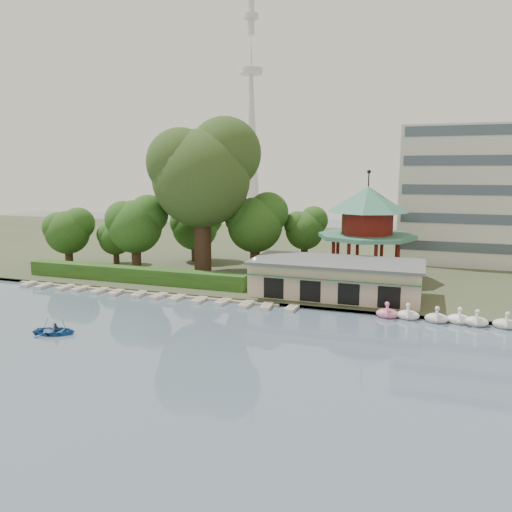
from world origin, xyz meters
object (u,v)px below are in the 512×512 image
at_px(pavilion, 367,223).
at_px(rowboat_with_passengers, 55,328).
at_px(big_tree, 203,170).
at_px(boathouse, 336,278).
at_px(dock, 140,292).

distance_m(pavilion, rowboat_with_passengers, 38.53).
bearing_deg(rowboat_with_passengers, big_tree, 85.32).
height_order(boathouse, rowboat_with_passengers, boathouse).
xyz_separation_m(dock, big_tree, (3.17, 11.01, 13.92)).
height_order(dock, pavilion, pavilion).
distance_m(dock, pavilion, 29.14).
relative_size(dock, big_tree, 1.65).
bearing_deg(pavilion, boathouse, -101.28).
bearing_deg(dock, pavilion, 31.66).
distance_m(big_tree, rowboat_with_passengers, 29.68).
height_order(dock, boathouse, boathouse).
distance_m(dock, rowboat_with_passengers, 15.37).
bearing_deg(pavilion, big_tree, -169.68).
relative_size(dock, rowboat_with_passengers, 5.87).
distance_m(dock, boathouse, 22.62).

